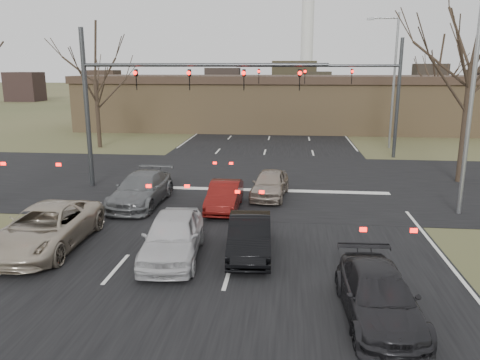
% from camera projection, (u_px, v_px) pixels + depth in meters
% --- Properties ---
extents(ground, '(360.00, 360.00, 0.00)m').
position_uv_depth(ground, '(212.00, 328.00, 11.18)').
color(ground, '#414927').
rests_on(ground, ground).
extents(road_main, '(14.00, 300.00, 0.02)m').
position_uv_depth(road_main, '(278.00, 110.00, 69.20)').
color(road_main, black).
rests_on(road_main, ground).
extents(road_cross, '(200.00, 14.00, 0.02)m').
position_uv_depth(road_cross, '(256.00, 181.00, 25.68)').
color(road_cross, black).
rests_on(road_cross, ground).
extents(building, '(42.40, 10.40, 5.30)m').
position_uv_depth(building, '(292.00, 102.00, 47.10)').
color(building, '#8D714C').
rests_on(building, ground).
extents(mast_arm_near, '(12.12, 0.24, 8.00)m').
position_uv_depth(mast_arm_near, '(149.00, 88.00, 23.09)').
color(mast_arm_near, '#383A3D').
rests_on(mast_arm_near, ground).
extents(mast_arm_far, '(11.12, 0.24, 8.00)m').
position_uv_depth(mast_arm_far, '(356.00, 84.00, 31.62)').
color(mast_arm_far, '#383A3D').
rests_on(mast_arm_far, ground).
extents(streetlight_right_near, '(2.34, 0.25, 10.00)m').
position_uv_depth(streetlight_right_near, '(469.00, 80.00, 18.65)').
color(streetlight_right_near, gray).
rests_on(streetlight_right_near, ground).
extents(streetlight_right_far, '(2.34, 0.25, 10.00)m').
position_uv_depth(streetlight_right_far, '(392.00, 74.00, 35.04)').
color(streetlight_right_far, gray).
rests_on(streetlight_right_far, ground).
extents(tree_right_near, '(6.90, 6.90, 11.50)m').
position_uv_depth(tree_right_near, '(478.00, 10.00, 23.46)').
color(tree_right_near, black).
rests_on(tree_right_near, ground).
extents(tree_left_far, '(5.70, 5.70, 9.50)m').
position_uv_depth(tree_left_far, '(93.00, 50.00, 34.95)').
color(tree_left_far, black).
rests_on(tree_left_far, ground).
extents(tree_right_far, '(5.40, 5.40, 9.00)m').
position_uv_depth(tree_right_far, '(439.00, 57.00, 41.88)').
color(tree_right_far, black).
rests_on(tree_right_far, ground).
extents(car_silver_suv, '(2.57, 5.35, 1.47)m').
position_uv_depth(car_silver_suv, '(46.00, 228.00, 15.99)').
color(car_silver_suv, '#B1A38F').
rests_on(car_silver_suv, ground).
extents(car_white_sedan, '(2.13, 4.55, 1.50)m').
position_uv_depth(car_white_sedan, '(173.00, 236.00, 15.17)').
color(car_white_sedan, silver).
rests_on(car_white_sedan, ground).
extents(car_black_hatch, '(1.60, 3.99, 1.29)m').
position_uv_depth(car_black_hatch, '(250.00, 236.00, 15.48)').
color(car_black_hatch, black).
rests_on(car_black_hatch, ground).
extents(car_charcoal_sedan, '(1.92, 4.34, 1.24)m').
position_uv_depth(car_charcoal_sedan, '(379.00, 296.00, 11.46)').
color(car_charcoal_sedan, black).
rests_on(car_charcoal_sedan, ground).
extents(car_grey_ahead, '(2.14, 4.95, 1.42)m').
position_uv_depth(car_grey_ahead, '(141.00, 189.00, 21.15)').
color(car_grey_ahead, slate).
rests_on(car_grey_ahead, ground).
extents(car_red_ahead, '(1.31, 3.72, 1.22)m').
position_uv_depth(car_red_ahead, '(225.00, 196.00, 20.43)').
color(car_red_ahead, '#5A0F0C').
rests_on(car_red_ahead, ground).
extents(car_silver_ahead, '(1.95, 3.98, 1.31)m').
position_uv_depth(car_silver_ahead, '(270.00, 184.00, 22.37)').
color(car_silver_ahead, gray).
rests_on(car_silver_ahead, ground).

